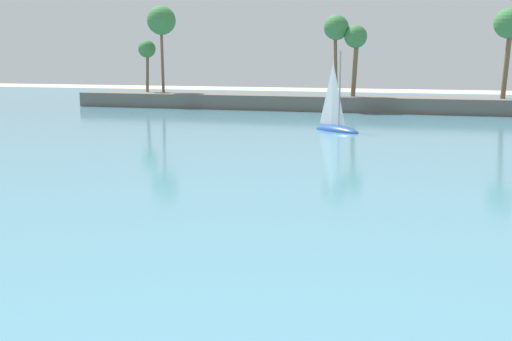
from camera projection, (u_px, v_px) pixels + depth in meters
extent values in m
cube|color=teal|center=(407.00, 124.00, 63.74)|extent=(220.00, 107.35, 0.06)
cube|color=#605B54|center=(417.00, 105.00, 76.49)|extent=(83.84, 6.00, 1.80)
cylinder|color=brown|center=(162.00, 57.00, 85.43)|extent=(0.47, 0.38, 9.07)
sphere|color=#38753D|center=(161.00, 20.00, 84.65)|extent=(3.65, 3.65, 3.65)
cylinder|color=brown|center=(355.00, 67.00, 76.88)|extent=(0.92, 0.93, 6.88)
sphere|color=#38753D|center=(356.00, 36.00, 76.29)|extent=(2.63, 2.63, 2.63)
cylinder|color=brown|center=(147.00, 71.00, 86.48)|extent=(0.51, 0.48, 5.53)
sphere|color=#38753D|center=(147.00, 49.00, 86.01)|extent=(2.24, 2.24, 2.24)
cylinder|color=brown|center=(336.00, 62.00, 77.29)|extent=(0.67, 0.53, 7.88)
sphere|color=#38753D|center=(336.00, 27.00, 76.62)|extent=(2.88, 2.88, 2.88)
cylinder|color=brown|center=(507.00, 61.00, 72.95)|extent=(0.95, 0.78, 8.15)
sphere|color=#38753D|center=(509.00, 23.00, 72.25)|extent=(3.26, 3.26, 3.26)
ellipsoid|color=#234793|center=(337.00, 131.00, 57.79)|extent=(4.97, 4.26, 1.01)
cylinder|color=gray|center=(340.00, 88.00, 56.96)|extent=(0.15, 0.15, 6.34)
pyramid|color=white|center=(333.00, 94.00, 57.73)|extent=(1.92, 1.49, 5.39)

